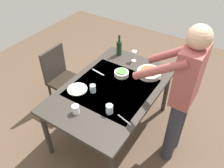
% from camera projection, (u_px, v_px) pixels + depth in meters
% --- Properties ---
extents(ground_plane, '(6.00, 6.00, 0.00)m').
position_uv_depth(ground_plane, '(112.00, 129.00, 3.17)').
color(ground_plane, brown).
extents(dining_table, '(1.57, 1.02, 0.75)m').
position_uv_depth(dining_table, '(112.00, 92.00, 2.73)').
color(dining_table, '#332D28').
rests_on(dining_table, ground_plane).
extents(chair_near, '(0.40, 0.40, 0.91)m').
position_uv_depth(chair_near, '(60.00, 75.00, 3.23)').
color(chair_near, black).
rests_on(chair_near, ground_plane).
extents(person_server, '(0.42, 0.61, 1.69)m').
position_uv_depth(person_server, '(183.00, 92.00, 2.30)').
color(person_server, '#2D2D38').
rests_on(person_server, ground_plane).
extents(wine_bottle, '(0.07, 0.07, 0.30)m').
position_uv_depth(wine_bottle, '(119.00, 48.00, 3.16)').
color(wine_bottle, black).
rests_on(wine_bottle, dining_table).
extents(wine_glass_left, '(0.07, 0.07, 0.15)m').
position_uv_depth(wine_glass_left, '(134.00, 54.00, 3.05)').
color(wine_glass_left, white).
rests_on(wine_glass_left, dining_table).
extents(water_cup_near_left, '(0.08, 0.08, 0.10)m').
position_uv_depth(water_cup_near_left, '(109.00, 109.00, 2.35)').
color(water_cup_near_left, silver).
rests_on(water_cup_near_left, dining_table).
extents(water_cup_near_right, '(0.08, 0.08, 0.10)m').
position_uv_depth(water_cup_near_right, '(76.00, 109.00, 2.35)').
color(water_cup_near_right, silver).
rests_on(water_cup_near_right, dining_table).
extents(water_cup_far_left, '(0.07, 0.07, 0.10)m').
position_uv_depth(water_cup_far_left, '(93.00, 89.00, 2.60)').
color(water_cup_far_left, silver).
rests_on(water_cup_far_left, dining_table).
extents(serving_bowl_pasta, '(0.30, 0.30, 0.07)m').
position_uv_depth(serving_bowl_pasta, '(149.00, 73.00, 2.85)').
color(serving_bowl_pasta, white).
rests_on(serving_bowl_pasta, dining_table).
extents(side_bowl_salad, '(0.18, 0.18, 0.07)m').
position_uv_depth(side_bowl_salad, '(122.00, 73.00, 2.84)').
color(side_bowl_salad, white).
rests_on(side_bowl_salad, dining_table).
extents(dinner_plate_near, '(0.23, 0.23, 0.01)m').
position_uv_depth(dinner_plate_near, '(77.00, 89.00, 2.65)').
color(dinner_plate_near, white).
rests_on(dinner_plate_near, dining_table).
extents(table_knife, '(0.04, 0.20, 0.00)m').
position_uv_depth(table_knife, '(98.00, 72.00, 2.91)').
color(table_knife, silver).
rests_on(table_knife, dining_table).
extents(table_fork, '(0.06, 0.18, 0.00)m').
position_uv_depth(table_fork, '(124.00, 120.00, 2.30)').
color(table_fork, silver).
rests_on(table_fork, dining_table).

